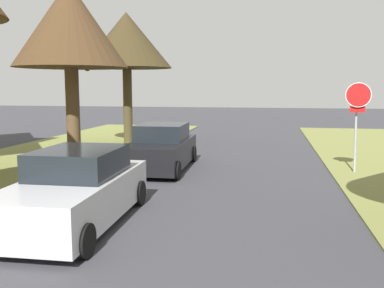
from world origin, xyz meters
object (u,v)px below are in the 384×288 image
at_px(street_tree_left_mid_b, 70,26).
at_px(parked_sedan_black, 161,149).
at_px(stop_sign_far, 358,108).
at_px(street_tree_left_far, 126,41).
at_px(parked_sedan_silver, 77,190).

bearing_deg(street_tree_left_mid_b, parked_sedan_black, 12.44).
height_order(stop_sign_far, street_tree_left_far, street_tree_left_far).
xyz_separation_m(parked_sedan_silver, parked_sedan_black, (0.20, 6.23, 0.00)).
distance_m(street_tree_left_mid_b, parked_sedan_silver, 7.48).
height_order(street_tree_left_mid_b, parked_sedan_black, street_tree_left_mid_b).
bearing_deg(parked_sedan_silver, stop_sign_far, 44.32).
bearing_deg(parked_sedan_black, parked_sedan_silver, -91.84).
relative_size(stop_sign_far, parked_sedan_silver, 0.67).
height_order(street_tree_left_far, parked_sedan_black, street_tree_left_far).
distance_m(stop_sign_far, street_tree_left_far, 11.86).
height_order(street_tree_left_mid_b, parked_sedan_silver, street_tree_left_mid_b).
height_order(stop_sign_far, parked_sedan_black, stop_sign_far).
relative_size(stop_sign_far, parked_sedan_black, 0.67).
relative_size(street_tree_left_mid_b, street_tree_left_far, 0.98).
height_order(street_tree_left_far, parked_sedan_silver, street_tree_left_far).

